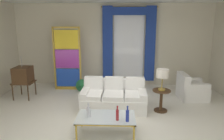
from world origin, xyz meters
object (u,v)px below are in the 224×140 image
couch_white_long (114,98)px  peacock_figurine (82,86)px  round_side_table (161,99)px  table_lamp_brass (163,74)px  coffee_table (106,118)px  armchair_white (191,90)px  bottle_blue_decanter (89,111)px  vintage_tv (23,75)px  stained_glass_divider (67,60)px  bottle_amber_squat (127,115)px  bottle_crystal_tall (117,114)px

couch_white_long → peacock_figurine: (-1.14, 1.31, -0.08)m
round_side_table → peacock_figurine: bearing=148.8°
couch_white_long → round_side_table: (1.28, -0.15, 0.05)m
round_side_table → table_lamp_brass: bearing=0.0°
coffee_table → table_lamp_brass: table_lamp_brass is taller
coffee_table → armchair_white: size_ratio=1.48×
bottle_blue_decanter → vintage_tv: 3.22m
stained_glass_divider → bottle_blue_decanter: bearing=-69.2°
bottle_amber_squat → table_lamp_brass: table_lamp_brass is taller
coffee_table → stained_glass_divider: (-1.53, 3.03, 0.68)m
bottle_amber_squat → vintage_tv: 3.97m
couch_white_long → round_side_table: couch_white_long is taller
vintage_tv → peacock_figurine: (1.72, 0.57, -0.51)m
table_lamp_brass → armchair_white: bearing=41.8°
bottle_crystal_tall → round_side_table: 1.85m
vintage_tv → bottle_amber_squat: bearing=-36.7°
vintage_tv → round_side_table: 4.25m
bottle_blue_decanter → armchair_white: bearing=38.3°
bottle_blue_decanter → armchair_white: (2.88, 2.27, -0.25)m
bottle_blue_decanter → bottle_crystal_tall: 0.63m
coffee_table → armchair_white: bearing=41.8°
bottle_blue_decanter → armchair_white: 3.68m
couch_white_long → coffee_table: couch_white_long is taller
table_lamp_brass → bottle_amber_squat: bearing=-123.1°
bottle_blue_decanter → table_lamp_brass: table_lamp_brass is taller
coffee_table → bottle_amber_squat: bearing=-25.4°
couch_white_long → stained_glass_divider: 2.43m
bottle_crystal_tall → stained_glass_divider: stained_glass_divider is taller
bottle_amber_squat → armchair_white: bearing=50.0°
vintage_tv → couch_white_long: bearing=-14.5°
couch_white_long → armchair_white: bearing=19.3°
bottle_blue_decanter → bottle_amber_squat: 0.84m
coffee_table → table_lamp_brass: size_ratio=2.19×
couch_white_long → bottle_amber_squat: bearing=-78.9°
bottle_blue_decanter → stained_glass_divider: 3.31m
coffee_table → bottle_amber_squat: size_ratio=3.70×
bottle_amber_squat → stained_glass_divider: (-1.98, 3.24, 0.51)m
couch_white_long → peacock_figurine: bearing=130.9°
vintage_tv → table_lamp_brass: bearing=-12.2°
coffee_table → peacock_figurine: peacock_figurine is taller
bottle_blue_decanter → peacock_figurine: (-0.64, 2.75, -0.31)m
coffee_table → vintage_tv: 3.49m
round_side_table → table_lamp_brass: (0.00, 0.00, 0.67)m
round_side_table → armchair_white: bearing=41.8°
couch_white_long → vintage_tv: bearing=165.5°
vintage_tv → stained_glass_divider: 1.52m
bottle_crystal_tall → stained_glass_divider: 3.69m
bottle_blue_decanter → stained_glass_divider: stained_glass_divider is taller
couch_white_long → stained_glass_divider: size_ratio=0.81×
bottle_amber_squat → round_side_table: bearing=56.9°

